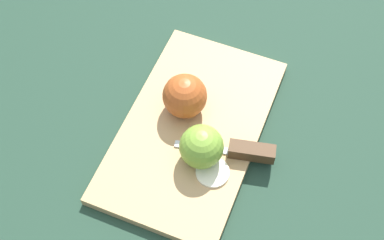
% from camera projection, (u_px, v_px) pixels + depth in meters
% --- Properties ---
extents(ground_plane, '(4.00, 4.00, 0.00)m').
position_uv_depth(ground_plane, '(192.00, 132.00, 0.87)').
color(ground_plane, '#1E3828').
extents(cutting_board, '(0.37, 0.23, 0.02)m').
position_uv_depth(cutting_board, '(192.00, 129.00, 0.86)').
color(cutting_board, tan).
rests_on(cutting_board, ground_plane).
extents(apple_half_left, '(0.07, 0.07, 0.07)m').
position_uv_depth(apple_half_left, '(185.00, 96.00, 0.85)').
color(apple_half_left, '#AD4C1E').
rests_on(apple_half_left, cutting_board).
extents(apple_half_right, '(0.07, 0.07, 0.07)m').
position_uv_depth(apple_half_right, '(202.00, 147.00, 0.80)').
color(apple_half_right, olive).
rests_on(apple_half_right, cutting_board).
extents(knife, '(0.04, 0.16, 0.02)m').
position_uv_depth(knife, '(248.00, 151.00, 0.82)').
color(knife, silver).
rests_on(knife, cutting_board).
extents(apple_slice, '(0.05, 0.05, 0.00)m').
position_uv_depth(apple_slice, '(213.00, 172.00, 0.81)').
color(apple_slice, '#EFE5C6').
rests_on(apple_slice, cutting_board).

